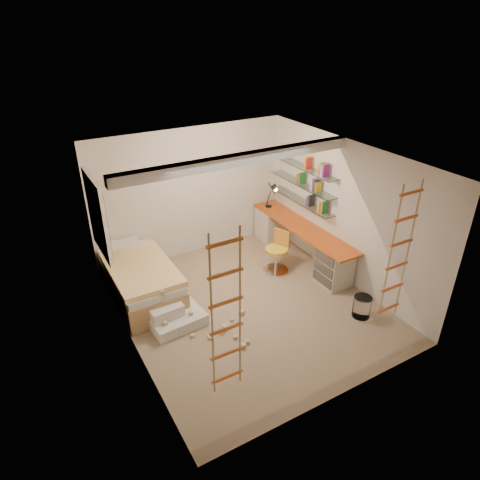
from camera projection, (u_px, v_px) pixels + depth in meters
floor at (249, 306)px, 7.34m from camera, size 4.50×4.50×0.00m
ceiling_beam at (240, 159)px, 6.38m from camera, size 4.00×0.18×0.16m
window_frame at (97, 216)px, 6.89m from camera, size 0.06×1.15×1.35m
window_blind at (100, 216)px, 6.91m from camera, size 0.02×1.00×1.20m
rope_ladder_left at (226, 316)px, 4.70m from camera, size 0.41×0.04×2.13m
rope_ladder_right at (399, 255)px, 5.88m from camera, size 0.41×0.04×2.13m
waste_bin at (362, 307)px, 7.02m from camera, size 0.30×0.30×0.37m
desk at (300, 241)px, 8.56m from camera, size 0.56×2.80×0.75m
shelves at (302, 184)px, 8.32m from camera, size 0.25×1.80×0.71m
bed at (140, 279)px, 7.48m from camera, size 1.02×2.00×0.69m
task_lamp at (273, 192)px, 8.93m from camera, size 0.14×0.36×0.57m
swivel_chair at (277, 257)px, 8.19m from camera, size 0.65×0.65×0.84m
play_platform at (173, 316)px, 6.87m from camera, size 0.91×0.73×0.38m
toy_blocks at (205, 321)px, 6.72m from camera, size 1.34×1.22×0.65m
books at (302, 179)px, 8.27m from camera, size 0.14×0.58×0.92m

